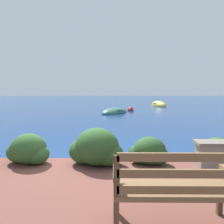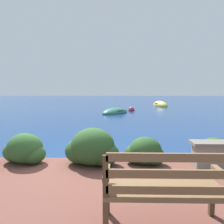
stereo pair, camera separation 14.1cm
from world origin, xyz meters
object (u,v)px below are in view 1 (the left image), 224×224
(park_bench, at_px, (174,187))
(rowboat_mid, at_px, (159,105))
(mooring_buoy, at_px, (130,110))
(rowboat_nearest, at_px, (114,112))

(park_bench, height_order, rowboat_mid, park_bench)
(rowboat_mid, distance_m, mooring_buoy, 5.21)
(park_bench, distance_m, rowboat_nearest, 12.71)
(rowboat_mid, bearing_deg, mooring_buoy, -48.88)
(park_bench, distance_m, mooring_buoy, 14.19)
(rowboat_nearest, relative_size, rowboat_mid, 1.07)
(rowboat_mid, relative_size, mooring_buoy, 4.96)
(park_bench, height_order, mooring_buoy, park_bench)
(park_bench, bearing_deg, rowboat_mid, 75.28)
(rowboat_mid, xyz_separation_m, mooring_buoy, (-3.01, -4.25, 0.01))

